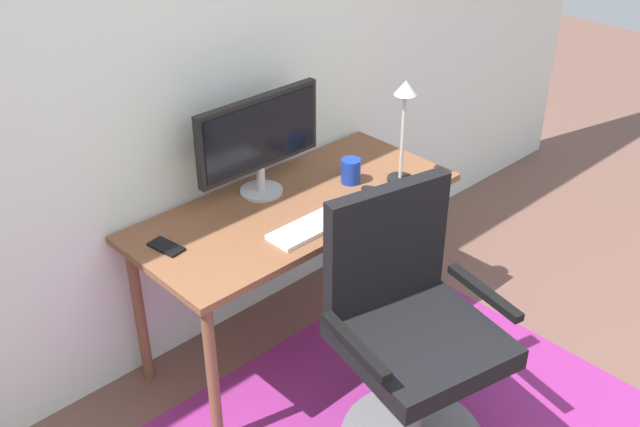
% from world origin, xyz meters
% --- Properties ---
extents(wall_back, '(6.00, 0.10, 2.60)m').
position_xyz_m(wall_back, '(0.00, 2.20, 1.30)').
color(wall_back, white).
rests_on(wall_back, ground).
extents(desk, '(1.38, 0.61, 0.71)m').
position_xyz_m(desk, '(0.50, 1.82, 0.63)').
color(desk, brown).
rests_on(desk, ground).
extents(monitor, '(0.59, 0.18, 0.42)m').
position_xyz_m(monitor, '(0.46, 1.99, 0.96)').
color(monitor, '#B2B2B7').
rests_on(monitor, desk).
extents(keyboard, '(0.43, 0.13, 0.02)m').
position_xyz_m(keyboard, '(0.45, 1.64, 0.71)').
color(keyboard, white).
rests_on(keyboard, desk).
extents(computer_mouse, '(0.06, 0.10, 0.03)m').
position_xyz_m(computer_mouse, '(0.78, 1.66, 0.72)').
color(computer_mouse, black).
rests_on(computer_mouse, desk).
extents(coffee_cup, '(0.08, 0.08, 0.11)m').
position_xyz_m(coffee_cup, '(0.79, 1.80, 0.76)').
color(coffee_cup, '#16339C').
rests_on(coffee_cup, desk).
extents(cell_phone, '(0.09, 0.15, 0.01)m').
position_xyz_m(cell_phone, '(-0.06, 1.90, 0.71)').
color(cell_phone, black).
rests_on(cell_phone, desk).
extents(desk_lamp, '(0.11, 0.11, 0.45)m').
position_xyz_m(desk_lamp, '(0.96, 1.66, 1.01)').
color(desk_lamp, black).
rests_on(desk_lamp, desk).
extents(office_chair, '(0.65, 0.61, 1.02)m').
position_xyz_m(office_chair, '(0.41, 1.11, 0.44)').
color(office_chair, slate).
rests_on(office_chair, ground).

